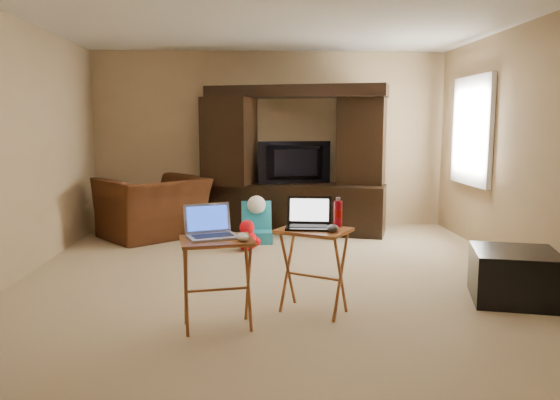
{
  "coord_description": "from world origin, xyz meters",
  "views": [
    {
      "loc": [
        -0.23,
        -5.13,
        1.5
      ],
      "look_at": [
        0.0,
        -0.2,
        0.8
      ],
      "focal_mm": 35.0,
      "sensor_mm": 36.0,
      "label": 1
    }
  ],
  "objects": [
    {
      "name": "floor",
      "position": [
        0.0,
        0.0,
        0.0
      ],
      "size": [
        5.5,
        5.5,
        0.0
      ],
      "primitive_type": "plane",
      "color": "#C9B18B",
      "rests_on": "ground"
    },
    {
      "name": "ceiling",
      "position": [
        0.0,
        0.0,
        2.5
      ],
      "size": [
        5.5,
        5.5,
        0.0
      ],
      "primitive_type": "plane",
      "rotation": [
        3.14,
        0.0,
        0.0
      ],
      "color": "silver",
      "rests_on": "ground"
    },
    {
      "name": "wall_back",
      "position": [
        0.0,
        2.75,
        1.25
      ],
      "size": [
        5.0,
        0.0,
        5.0
      ],
      "primitive_type": "plane",
      "rotation": [
        1.57,
        0.0,
        0.0
      ],
      "color": "tan",
      "rests_on": "ground"
    },
    {
      "name": "wall_front",
      "position": [
        0.0,
        -2.75,
        1.25
      ],
      "size": [
        5.0,
        0.0,
        5.0
      ],
      "primitive_type": "plane",
      "rotation": [
        -1.57,
        0.0,
        0.0
      ],
      "color": "tan",
      "rests_on": "ground"
    },
    {
      "name": "wall_left",
      "position": [
        -2.5,
        0.0,
        1.25
      ],
      "size": [
        0.0,
        5.5,
        5.5
      ],
      "primitive_type": "plane",
      "rotation": [
        1.57,
        0.0,
        1.57
      ],
      "color": "tan",
      "rests_on": "ground"
    },
    {
      "name": "wall_right",
      "position": [
        2.5,
        0.0,
        1.25
      ],
      "size": [
        0.0,
        5.5,
        5.5
      ],
      "primitive_type": "plane",
      "rotation": [
        1.57,
        0.0,
        -1.57
      ],
      "color": "tan",
      "rests_on": "ground"
    },
    {
      "name": "window_pane",
      "position": [
        2.48,
        1.55,
        1.4
      ],
      "size": [
        0.0,
        1.2,
        1.2
      ],
      "primitive_type": "plane",
      "rotation": [
        1.57,
        0.0,
        -1.57
      ],
      "color": "white",
      "rests_on": "ground"
    },
    {
      "name": "window_frame",
      "position": [
        2.46,
        1.55,
        1.4
      ],
      "size": [
        0.06,
        1.14,
        1.34
      ],
      "primitive_type": "cube",
      "color": "white",
      "rests_on": "ground"
    },
    {
      "name": "entertainment_center",
      "position": [
        0.34,
        2.35,
        1.0
      ],
      "size": [
        2.51,
        1.31,
        2.0
      ],
      "primitive_type": "cube",
      "rotation": [
        0.0,
        0.0,
        -0.3
      ],
      "color": "black",
      "rests_on": "floor"
    },
    {
      "name": "television",
      "position": [
        0.34,
        2.3,
        0.96
      ],
      "size": [
        1.02,
        0.27,
        0.58
      ],
      "primitive_type": "imported",
      "rotation": [
        0.0,
        0.0,
        3.28
      ],
      "color": "black",
      "rests_on": "entertainment_center"
    },
    {
      "name": "recliner",
      "position": [
        -1.57,
        2.01,
        0.4
      ],
      "size": [
        1.62,
        1.6,
        0.79
      ],
      "primitive_type": "imported",
      "rotation": [
        0.0,
        0.0,
        3.83
      ],
      "color": "#421E0E",
      "rests_on": "floor"
    },
    {
      "name": "child_rocker",
      "position": [
        -0.21,
        1.65,
        0.26
      ],
      "size": [
        0.4,
        0.45,
        0.51
      ],
      "primitive_type": null,
      "rotation": [
        0.0,
        0.0,
        0.02
      ],
      "color": "teal",
      "rests_on": "floor"
    },
    {
      "name": "plush_toy",
      "position": [
        -0.32,
        1.19,
        0.19
      ],
      "size": [
        0.34,
        0.28,
        0.37
      ],
      "primitive_type": null,
      "color": "red",
      "rests_on": "floor"
    },
    {
      "name": "push_toy",
      "position": [
        1.1,
        2.2,
        0.21
      ],
      "size": [
        0.6,
        0.46,
        0.42
      ],
      "primitive_type": null,
      "rotation": [
        0.0,
        0.0,
        0.11
      ],
      "color": "#1A33D5",
      "rests_on": "floor"
    },
    {
      "name": "ottoman",
      "position": [
        1.96,
        -0.75,
        0.22
      ],
      "size": [
        0.83,
        0.83,
        0.43
      ],
      "primitive_type": "cube",
      "rotation": [
        0.0,
        0.0,
        -0.27
      ],
      "color": "black",
      "rests_on": "floor"
    },
    {
      "name": "tray_table_left",
      "position": [
        -0.51,
        -1.26,
        0.33
      ],
      "size": [
        0.58,
        0.5,
        0.67
      ],
      "primitive_type": "cube",
      "rotation": [
        0.0,
        0.0,
        0.18
      ],
      "color": "brown",
      "rests_on": "floor"
    },
    {
      "name": "tray_table_right",
      "position": [
        0.23,
        -0.96,
        0.34
      ],
      "size": [
        0.66,
        0.63,
        0.68
      ],
      "primitive_type": "cube",
      "rotation": [
        0.0,
        0.0,
        -0.55
      ],
      "color": "#A76128",
      "rests_on": "floor"
    },
    {
      "name": "laptop_left",
      "position": [
        -0.54,
        -1.23,
        0.79
      ],
      "size": [
        0.43,
        0.39,
        0.24
      ],
      "primitive_type": "cube",
      "rotation": [
        0.0,
        0.0,
        0.35
      ],
      "color": "#A7A7AB",
      "rests_on": "tray_table_left"
    },
    {
      "name": "laptop_right",
      "position": [
        0.19,
        -0.94,
        0.8
      ],
      "size": [
        0.39,
        0.34,
        0.24
      ],
      "primitive_type": "cube",
      "rotation": [
        0.0,
        0.0,
        -0.14
      ],
      "color": "black",
      "rests_on": "tray_table_right"
    },
    {
      "name": "mouse_left",
      "position": [
        -0.32,
        -1.33,
        0.7
      ],
      "size": [
        0.12,
        0.15,
        0.06
      ],
      "primitive_type": "ellipsoid",
      "rotation": [
        0.0,
        0.0,
        0.24
      ],
      "color": "white",
      "rests_on": "tray_table_left"
    },
    {
      "name": "mouse_right",
      "position": [
        0.36,
        -1.08,
        0.71
      ],
      "size": [
        0.11,
        0.15,
        0.06
      ],
      "primitive_type": "ellipsoid",
      "rotation": [
        0.0,
        0.0,
        -0.18
      ],
      "color": "#3C3C40",
      "rests_on": "tray_table_right"
    },
    {
      "name": "water_bottle",
      "position": [
        0.43,
        -0.88,
        0.78
      ],
      "size": [
        0.07,
        0.07,
        0.21
      ],
      "primitive_type": "cylinder",
      "color": "red",
      "rests_on": "tray_table_right"
    }
  ]
}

